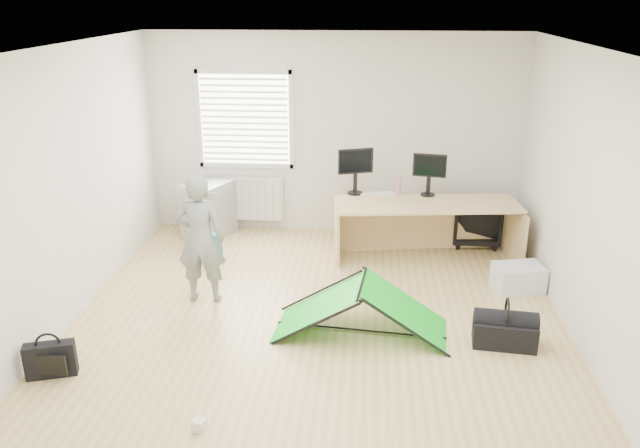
# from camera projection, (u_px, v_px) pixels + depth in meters

# --- Properties ---
(ground) EXTENTS (5.50, 5.50, 0.00)m
(ground) POSITION_uv_depth(u_px,v_px,m) (317.00, 326.00, 6.28)
(ground) COLOR tan
(ground) RESTS_ON ground
(back_wall) EXTENTS (5.00, 0.02, 2.70)m
(back_wall) POSITION_uv_depth(u_px,v_px,m) (334.00, 135.00, 8.38)
(back_wall) COLOR silver
(back_wall) RESTS_ON ground
(window) EXTENTS (1.20, 0.06, 1.20)m
(window) POSITION_uv_depth(u_px,v_px,m) (245.00, 120.00, 8.36)
(window) COLOR silver
(window) RESTS_ON back_wall
(radiator) EXTENTS (1.00, 0.12, 0.60)m
(radiator) POSITION_uv_depth(u_px,v_px,m) (248.00, 198.00, 8.71)
(radiator) COLOR silver
(radiator) RESTS_ON back_wall
(desk) EXTENTS (2.29, 0.96, 0.76)m
(desk) POSITION_uv_depth(u_px,v_px,m) (425.00, 232.00, 7.69)
(desk) COLOR tan
(desk) RESTS_ON ground
(filing_cabinet) EXTENTS (0.71, 0.79, 0.76)m
(filing_cabinet) POSITION_uv_depth(u_px,v_px,m) (209.00, 209.00, 8.49)
(filing_cabinet) COLOR #A1A3A7
(filing_cabinet) RESTS_ON ground
(monitor_left) EXTENTS (0.46, 0.24, 0.43)m
(monitor_left) POSITION_uv_depth(u_px,v_px,m) (355.00, 177.00, 7.83)
(monitor_left) COLOR black
(monitor_left) RESTS_ON desk
(monitor_right) EXTENTS (0.42, 0.16, 0.39)m
(monitor_right) POSITION_uv_depth(u_px,v_px,m) (429.00, 180.00, 7.77)
(monitor_right) COLOR black
(monitor_right) RESTS_ON desk
(keyboard) EXTENTS (0.45, 0.21, 0.02)m
(keyboard) POSITION_uv_depth(u_px,v_px,m) (377.00, 194.00, 7.86)
(keyboard) COLOR beige
(keyboard) RESTS_ON desk
(thermos) EXTENTS (0.09, 0.09, 0.25)m
(thermos) POSITION_uv_depth(u_px,v_px,m) (399.00, 185.00, 7.84)
(thermos) COLOR #BB6989
(thermos) RESTS_ON desk
(office_chair) EXTENTS (0.63, 0.64, 0.57)m
(office_chair) POSITION_uv_depth(u_px,v_px,m) (475.00, 223.00, 8.26)
(office_chair) COLOR black
(office_chair) RESTS_ON ground
(person) EXTENTS (0.53, 0.36, 1.42)m
(person) POSITION_uv_depth(u_px,v_px,m) (200.00, 239.00, 6.58)
(person) COLOR gray
(person) RESTS_ON ground
(kite) EXTENTS (1.75, 0.92, 0.52)m
(kite) POSITION_uv_depth(u_px,v_px,m) (361.00, 308.00, 6.09)
(kite) COLOR #12C81F
(kite) RESTS_ON ground
(storage_crate) EXTENTS (0.59, 0.47, 0.29)m
(storage_crate) POSITION_uv_depth(u_px,v_px,m) (518.00, 278.00, 7.00)
(storage_crate) COLOR silver
(storage_crate) RESTS_ON ground
(tote_bag) EXTENTS (0.29, 0.14, 0.34)m
(tote_bag) POSITION_uv_depth(u_px,v_px,m) (211.00, 247.00, 7.80)
(tote_bag) COLOR teal
(tote_bag) RESTS_ON ground
(laptop_bag) EXTENTS (0.44, 0.25, 0.32)m
(laptop_bag) POSITION_uv_depth(u_px,v_px,m) (50.00, 360.00, 5.42)
(laptop_bag) COLOR black
(laptop_bag) RESTS_ON ground
(white_box) EXTENTS (0.11, 0.11, 0.09)m
(white_box) POSITION_uv_depth(u_px,v_px,m) (199.00, 425.00, 4.78)
(white_box) COLOR silver
(white_box) RESTS_ON ground
(duffel_bag) EXTENTS (0.61, 0.36, 0.25)m
(duffel_bag) POSITION_uv_depth(u_px,v_px,m) (504.00, 333.00, 5.91)
(duffel_bag) COLOR black
(duffel_bag) RESTS_ON ground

